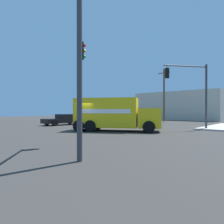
# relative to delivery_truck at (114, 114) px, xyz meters

# --- Properties ---
(ground_plane) EXTENTS (100.00, 100.00, 0.00)m
(ground_plane) POSITION_rel_delivery_truck_xyz_m (-2.09, -1.38, -1.53)
(ground_plane) COLOR #33302D
(delivery_truck) EXTENTS (7.87, 5.98, 2.97)m
(delivery_truck) POSITION_rel_delivery_truck_xyz_m (0.00, 0.00, 0.00)
(delivery_truck) COLOR yellow
(delivery_truck) RESTS_ON ground
(traffic_light_primary) EXTENTS (3.38, 2.94, 6.13)m
(traffic_light_primary) POSITION_rel_delivery_truck_xyz_m (5.22, -8.30, 2.50)
(traffic_light_primary) COLOR #38383D
(traffic_light_primary) RESTS_ON ground
(traffic_light_secondary) EXTENTS (2.88, 3.65, 6.18)m
(traffic_light_secondary) POSITION_rel_delivery_truck_xyz_m (5.03, 5.80, 2.69)
(traffic_light_secondary) COLOR #38383D
(traffic_light_secondary) RESTS_ON sidewalk_corner_far
(pickup_black) EXTENTS (2.48, 5.30, 1.38)m
(pickup_black) POSITION_rel_delivery_truck_xyz_m (-9.88, 1.50, -0.80)
(pickup_black) COLOR black
(pickup_black) RESTS_ON ground
(utility_pole) EXTENTS (2.20, 0.30, 9.01)m
(utility_pole) POSITION_rel_delivery_truck_xyz_m (-4.17, 18.03, 3.11)
(utility_pole) COLOR brown
(utility_pole) RESTS_ON ground
(building_backdrop) EXTENTS (16.99, 6.00, 5.59)m
(building_backdrop) POSITION_rel_delivery_truck_xyz_m (-5.06, 26.05, 1.26)
(building_backdrop) COLOR beige
(building_backdrop) RESTS_ON ground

